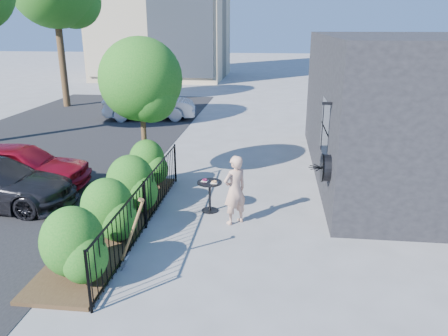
# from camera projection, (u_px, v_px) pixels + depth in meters

# --- Properties ---
(ground) EXTENTS (120.00, 120.00, 0.00)m
(ground) POSITION_uv_depth(u_px,v_px,m) (213.00, 231.00, 9.48)
(ground) COLOR gray
(ground) RESTS_ON ground
(shop_building) EXTENTS (6.22, 9.00, 4.00)m
(shop_building) POSITION_uv_depth(u_px,v_px,m) (425.00, 108.00, 12.49)
(shop_building) COLOR black
(shop_building) RESTS_ON ground
(fence) EXTENTS (0.05, 6.05, 1.10)m
(fence) POSITION_uv_depth(u_px,v_px,m) (145.00, 204.00, 9.47)
(fence) COLOR black
(fence) RESTS_ON ground
(planting_bed) EXTENTS (1.30, 6.00, 0.08)m
(planting_bed) POSITION_uv_depth(u_px,v_px,m) (116.00, 225.00, 9.71)
(planting_bed) COLOR #382616
(planting_bed) RESTS_ON ground
(shrubs) EXTENTS (1.10, 5.60, 1.24)m
(shrubs) POSITION_uv_depth(u_px,v_px,m) (119.00, 196.00, 9.58)
(shrubs) COLOR #145B15
(shrubs) RESTS_ON ground
(patio_tree) EXTENTS (2.20, 2.20, 3.94)m
(patio_tree) POSITION_uv_depth(u_px,v_px,m) (143.00, 85.00, 11.45)
(patio_tree) COLOR #3F2B19
(patio_tree) RESTS_ON ground
(cafe_table) EXTENTS (0.59, 0.59, 0.80)m
(cafe_table) POSITION_uv_depth(u_px,v_px,m) (210.00, 191.00, 10.35)
(cafe_table) COLOR black
(cafe_table) RESTS_ON ground
(woman) EXTENTS (0.69, 0.66, 1.59)m
(woman) POSITION_uv_depth(u_px,v_px,m) (235.00, 190.00, 9.64)
(woman) COLOR tan
(woman) RESTS_ON ground
(shovel) EXTENTS (0.51, 0.19, 1.44)m
(shovel) POSITION_uv_depth(u_px,v_px,m) (131.00, 238.00, 7.84)
(shovel) COLOR brown
(shovel) RESTS_ON ground
(car_red) EXTENTS (3.80, 1.67, 1.27)m
(car_red) POSITION_uv_depth(u_px,v_px,m) (19.00, 166.00, 11.78)
(car_red) COLOR maroon
(car_red) RESTS_ON ground
(car_silver) EXTENTS (4.38, 2.15, 1.38)m
(car_silver) POSITION_uv_depth(u_px,v_px,m) (150.00, 105.00, 20.37)
(car_silver) COLOR #B4B4B9
(car_silver) RESTS_ON ground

